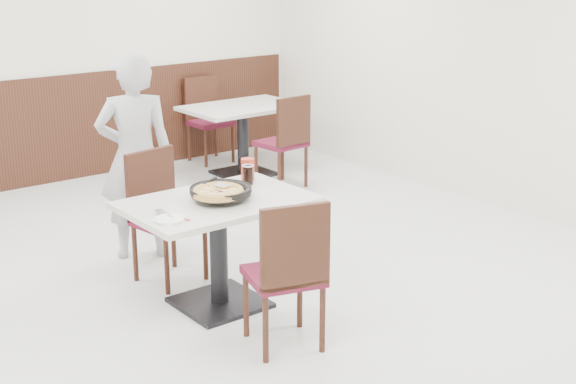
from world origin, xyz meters
TOP-DOWN VIEW (x-y plane):
  - floor at (0.00, 0.00)m, footprint 7.00×7.00m
  - wall_back at (0.00, 3.50)m, footprint 6.00×0.04m
  - wall_right at (3.00, 0.00)m, footprint 0.04×7.00m
  - wainscot_back at (0.00, 3.48)m, footprint 5.90×0.03m
  - main_table at (-0.30, -0.11)m, footprint 1.25×0.87m
  - chair_near at (-0.30, -0.82)m, footprint 0.52×0.52m
  - chair_far at (-0.34, 0.47)m, footprint 0.48×0.48m
  - trivet at (-0.25, -0.10)m, footprint 0.12×0.12m
  - pizza_pan at (-0.28, -0.13)m, footprint 0.42×0.42m
  - pizza at (-0.32, -0.16)m, footprint 0.36×0.36m
  - pizza_server at (-0.26, -0.11)m, footprint 0.11×0.12m
  - napkin at (-0.76, -0.29)m, footprint 0.19×0.19m
  - side_plate at (-0.76, -0.28)m, footprint 0.19×0.19m
  - fork at (-0.73, -0.21)m, footprint 0.03×0.15m
  - cola_glass at (0.07, 0.06)m, footprint 0.07×0.07m
  - red_cup at (0.13, 0.14)m, footprint 0.10×0.10m
  - diner_person at (-0.28, 1.05)m, footprint 0.69×0.59m
  - bg_table_right at (1.73, 2.51)m, footprint 1.29×0.95m
  - bg_chair_right_near at (1.77, 1.90)m, footprint 0.45×0.45m
  - bg_chair_right_far at (1.76, 3.19)m, footprint 0.43×0.43m

SIDE VIEW (x-z plane):
  - floor at x=0.00m, z-range 0.00..0.00m
  - main_table at x=-0.30m, z-range 0.00..0.75m
  - bg_table_right at x=1.73m, z-range 0.00..0.75m
  - chair_near at x=-0.30m, z-range 0.00..0.95m
  - chair_far at x=-0.34m, z-range 0.00..0.95m
  - bg_chair_right_near at x=1.77m, z-range 0.00..0.95m
  - bg_chair_right_far at x=1.76m, z-range 0.00..0.95m
  - wainscot_back at x=0.00m, z-range 0.00..1.10m
  - napkin at x=-0.76m, z-range 0.75..0.75m
  - side_plate at x=-0.76m, z-range 0.75..0.77m
  - trivet at x=-0.25m, z-range 0.75..0.79m
  - fork at x=-0.73m, z-range 0.77..0.77m
  - pizza_pan at x=-0.28m, z-range 0.79..0.80m
  - diner_person at x=-0.28m, z-range 0.00..1.60m
  - pizza at x=-0.32m, z-range 0.80..0.82m
  - cola_glass at x=0.07m, z-range 0.75..0.88m
  - red_cup at x=0.13m, z-range 0.75..0.91m
  - pizza_server at x=-0.26m, z-range 0.84..0.84m
  - wall_back at x=0.00m, z-range 0.00..2.80m
  - wall_right at x=3.00m, z-range 0.00..2.80m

